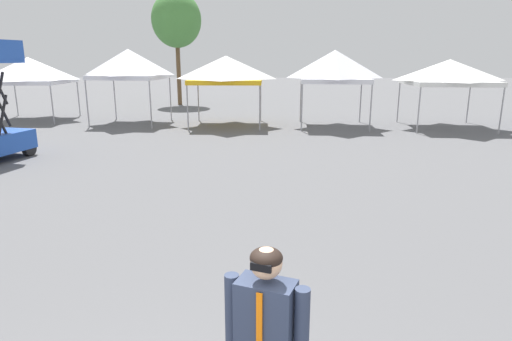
{
  "coord_description": "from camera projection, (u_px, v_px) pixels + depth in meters",
  "views": [
    {
      "loc": [
        0.54,
        -1.7,
        3.06
      ],
      "look_at": [
        0.25,
        5.09,
        1.3
      ],
      "focal_mm": 30.57,
      "sensor_mm": 36.0,
      "label": 1
    }
  ],
  "objects": [
    {
      "name": "canopy_tent_behind_center",
      "position": [
        335.0,
        66.0,
        19.44
      ],
      "size": [
        3.16,
        3.16,
        3.41
      ],
      "color": "#9E9EA3",
      "rests_on": "ground"
    },
    {
      "name": "canopy_tent_behind_left",
      "position": [
        129.0,
        64.0,
        20.39
      ],
      "size": [
        3.29,
        3.29,
        3.47
      ],
      "color": "#9E9EA3",
      "rests_on": "ground"
    },
    {
      "name": "canopy_tent_far_left",
      "position": [
        29.0,
        70.0,
        21.64
      ],
      "size": [
        3.77,
        3.77,
        3.1
      ],
      "color": "#9E9EA3",
      "rests_on": "ground"
    },
    {
      "name": "tree_behind_tents_left",
      "position": [
        176.0,
        20.0,
        28.19
      ],
      "size": [
        3.21,
        3.21,
        7.23
      ],
      "color": "brown",
      "rests_on": "ground"
    },
    {
      "name": "person_foreground",
      "position": [
        266.0,
        341.0,
        3.21
      ],
      "size": [
        0.62,
        0.37,
        1.78
      ],
      "color": "#33384C",
      "rests_on": "ground"
    },
    {
      "name": "canopy_tent_left_of_center",
      "position": [
        226.0,
        70.0,
        19.81
      ],
      "size": [
        3.34,
        3.34,
        3.16
      ],
      "color": "#9E9EA3",
      "rests_on": "ground"
    },
    {
      "name": "canopy_tent_far_right",
      "position": [
        449.0,
        72.0,
        19.14
      ],
      "size": [
        3.56,
        3.56,
        3.01
      ],
      "color": "#9E9EA3",
      "rests_on": "ground"
    }
  ]
}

